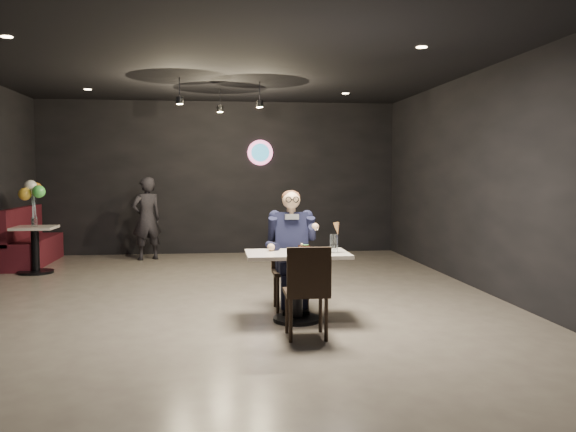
{
  "coord_description": "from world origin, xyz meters",
  "views": [
    {
      "loc": [
        -0.09,
        -7.65,
        1.61
      ],
      "look_at": [
        0.75,
        -0.6,
        1.1
      ],
      "focal_mm": 38.0,
      "sensor_mm": 36.0,
      "label": 1
    }
  ],
  "objects": [
    {
      "name": "cake_slice",
      "position": [
        0.84,
        -1.29,
        0.8
      ],
      "size": [
        0.12,
        0.11,
        0.07
      ],
      "primitive_type": "cube",
      "rotation": [
        0.0,
        0.0,
        0.35
      ],
      "color": "black",
      "rests_on": "dessert_plate"
    },
    {
      "name": "main_table",
      "position": [
        0.78,
        -1.2,
        0.38
      ],
      "size": [
        1.1,
        0.7,
        0.75
      ],
      "primitive_type": "cube",
      "color": "white",
      "rests_on": "floor"
    },
    {
      "name": "mint_leaf",
      "position": [
        0.86,
        -1.3,
        0.84
      ],
      "size": [
        0.07,
        0.04,
        0.01
      ],
      "primitive_type": "ellipsoid",
      "color": "green",
      "rests_on": "cake_slice"
    },
    {
      "name": "wall_sign",
      "position": [
        0.8,
        4.47,
        2.0
      ],
      "size": [
        0.5,
        0.06,
        0.5
      ],
      "primitive_type": null,
      "color": "pink",
      "rests_on": "floor"
    },
    {
      "name": "seated_man",
      "position": [
        0.78,
        -0.65,
        0.72
      ],
      "size": [
        0.6,
        0.8,
        1.44
      ],
      "primitive_type": "cube",
      "color": "black",
      "rests_on": "floor"
    },
    {
      "name": "balloon_vase",
      "position": [
        -2.95,
        2.4,
        0.82
      ],
      "size": [
        0.1,
        0.1,
        0.15
      ],
      "primitive_type": "cylinder",
      "color": "silver",
      "rests_on": "side_table"
    },
    {
      "name": "balloon_bunch",
      "position": [
        -2.95,
        2.4,
        1.2
      ],
      "size": [
        0.37,
        0.37,
        0.61
      ],
      "primitive_type": "cube",
      "color": "gold",
      "rests_on": "balloon_vase"
    },
    {
      "name": "dessert_plate",
      "position": [
        0.84,
        -1.25,
        0.76
      ],
      "size": [
        0.2,
        0.2,
        0.01
      ],
      "primitive_type": "cylinder",
      "color": "white",
      "rests_on": "main_table"
    },
    {
      "name": "booth_bench",
      "position": [
        -3.25,
        3.4,
        0.5
      ],
      "size": [
        0.5,
        2.01,
        1.0
      ],
      "primitive_type": "cube",
      "color": "#420E14",
      "rests_on": "floor"
    },
    {
      "name": "chair_far",
      "position": [
        0.78,
        -0.65,
        0.46
      ],
      "size": [
        0.42,
        0.46,
        0.92
      ],
      "primitive_type": "cube",
      "color": "black",
      "rests_on": "floor"
    },
    {
      "name": "passerby",
      "position": [
        -1.35,
        3.73,
        0.76
      ],
      "size": [
        0.66,
        0.57,
        1.52
      ],
      "primitive_type": "imported",
      "rotation": [
        0.0,
        0.0,
        3.59
      ],
      "color": "black",
      "rests_on": "floor"
    },
    {
      "name": "pendant_lights",
      "position": [
        0.0,
        2.0,
        2.88
      ],
      "size": [
        1.4,
        1.2,
        0.36
      ],
      "primitive_type": "cube",
      "color": "black",
      "rests_on": "floor"
    },
    {
      "name": "floor",
      "position": [
        0.0,
        0.0,
        0.0
      ],
      "size": [
        9.0,
        9.0,
        0.0
      ],
      "primitive_type": "plane",
      "color": "slate",
      "rests_on": "ground"
    },
    {
      "name": "side_table",
      "position": [
        -2.95,
        2.4,
        0.39
      ],
      "size": [
        0.63,
        0.63,
        0.79
      ],
      "primitive_type": "cube",
      "color": "white",
      "rests_on": "floor"
    },
    {
      "name": "chair_near",
      "position": [
        0.78,
        -1.85,
        0.46
      ],
      "size": [
        0.42,
        0.46,
        0.92
      ],
      "primitive_type": "cube",
      "rotation": [
        0.0,
        0.0,
        -0.01
      ],
      "color": "black",
      "rests_on": "floor"
    },
    {
      "name": "sundae_glass",
      "position": [
        1.17,
        -1.27,
        0.85
      ],
      "size": [
        0.09,
        0.09,
        0.2
      ],
      "primitive_type": "cylinder",
      "color": "silver",
      "rests_on": "main_table"
    },
    {
      "name": "wafer_cone",
      "position": [
        1.21,
        -1.23,
        1.0
      ],
      "size": [
        0.08,
        0.08,
        0.14
      ],
      "primitive_type": "cone",
      "rotation": [
        0.0,
        0.0,
        0.26
      ],
      "color": "tan",
      "rests_on": "sundae_glass"
    }
  ]
}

